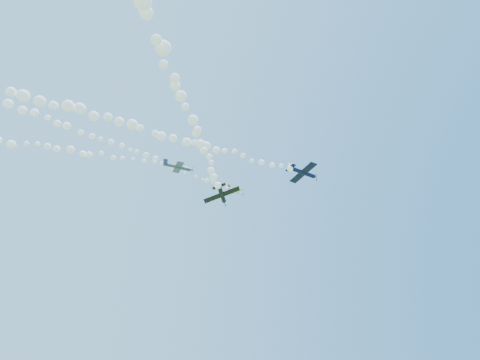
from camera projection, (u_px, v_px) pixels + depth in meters
name	position (u px, v px, depth m)	size (l,w,h in m)	color
plane_white	(236.00, 191.00, 114.68)	(6.14, 6.50, 2.02)	white
smoke_trail_white	(120.00, 146.00, 92.83)	(64.44, 25.61, 2.70)	white
plane_navy	(303.00, 172.00, 91.61)	(8.13, 8.56, 3.10)	black
smoke_trail_navy	(124.00, 123.00, 74.37)	(76.42, 11.01, 3.15)	white
plane_grey	(178.00, 167.00, 84.87)	(6.66, 6.93, 2.49)	#3E455B
plane_black	(222.00, 194.00, 74.83)	(6.57, 6.32, 2.84)	black
smoke_trail_black	(159.00, 43.00, 41.82)	(36.35, 61.88, 2.78)	white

